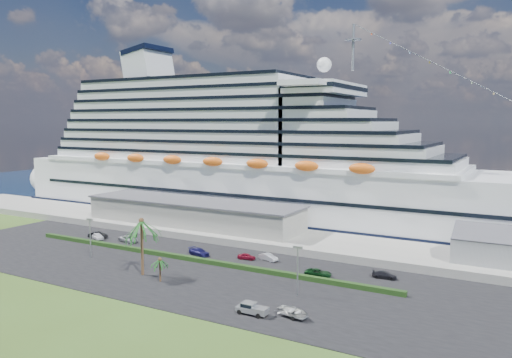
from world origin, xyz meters
The scene contains 21 objects.
ground centered at (0.00, 0.00, 0.00)m, with size 420.00×420.00×0.00m, color #384F1A.
asphalt_lot centered at (0.00, 11.00, 0.06)m, with size 140.00×38.00×0.12m, color black.
wharf centered at (0.00, 40.00, 0.90)m, with size 240.00×20.00×1.80m, color gray.
water centered at (0.00, 130.00, 0.01)m, with size 420.00×160.00×0.02m, color black.
cruise_ship centered at (-21.53, 64.00, 16.69)m, with size 191.00×38.00×54.00m.
terminal_building centered at (-25.00, 40.00, 5.01)m, with size 61.00×15.00×6.30m.
hedge centered at (-8.00, 16.00, 0.57)m, with size 88.00×1.10×0.90m, color black.
lamp_post_left centered at (-28.00, 8.00, 5.34)m, with size 1.60×0.35×8.27m.
lamp_post_right centered at (20.00, 8.00, 5.34)m, with size 1.60×0.35×8.27m.
palm_tall centered at (-10.00, 4.00, 9.20)m, with size 8.82×8.82×11.13m.
palm_short centered at (-4.50, 2.50, 3.67)m, with size 3.53×3.53×4.56m.
parked_car_0 centered at (-39.04, 20.26, 0.89)m, with size 1.83×4.55×1.55m, color white.
parked_car_1 centered at (-39.94, 21.15, 0.89)m, with size 1.63×4.68×1.54m, color black.
parked_car_2 centered at (-30.39, 21.72, 0.88)m, with size 2.51×5.44×1.51m, color #A2A3AB.
parked_car_3 centered at (-8.75, 20.32, 0.88)m, with size 2.13×5.24×1.52m, color #17164E.
parked_car_4 centered at (1.81, 22.51, 0.76)m, with size 1.52×3.78×1.29m, color maroon.
parked_car_5 centered at (6.14, 23.99, 0.83)m, with size 1.51×4.34×1.43m, color #AFB0B6.
parked_car_6 centered at (19.19, 19.08, 0.81)m, with size 2.29×4.96×1.38m, color black.
parked_car_7 centered at (30.22, 23.98, 0.77)m, with size 1.82×4.49×1.30m, color black.
pickup_truck centered at (17.51, -2.87, 1.09)m, with size 5.03×2.01×1.76m.
boat_trailer centered at (23.46, -1.14, 1.18)m, with size 5.76×4.26×1.60m.
Camera 1 is at (52.94, -64.97, 28.72)m, focal length 35.00 mm.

